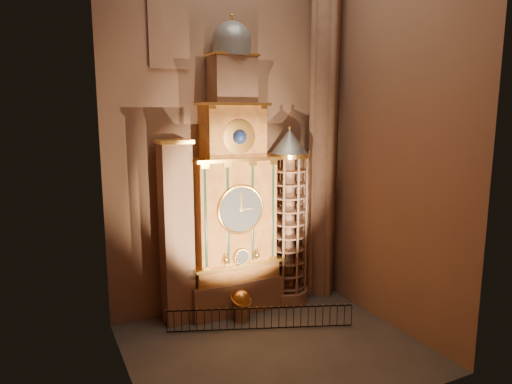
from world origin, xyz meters
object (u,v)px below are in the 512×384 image
portrait_tower (176,232)px  celestial_globe (241,303)px  iron_railing (260,319)px  astronomical_clock (234,200)px  stair_turret (288,218)px

portrait_tower → celestial_globe: portrait_tower is taller
celestial_globe → iron_railing: celestial_globe is taller
astronomical_clock → celestial_globe: astronomical_clock is taller
stair_turret → iron_railing: size_ratio=1.16×
astronomical_clock → stair_turret: size_ratio=1.55×
astronomical_clock → iron_railing: bearing=-86.2°
portrait_tower → iron_railing: 6.52m
portrait_tower → stair_turret: 6.91m
astronomical_clock → portrait_tower: bearing=179.7°
astronomical_clock → portrait_tower: (-3.40, 0.02, -1.53)m
astronomical_clock → iron_railing: (0.20, -3.05, -6.01)m
celestial_globe → iron_railing: 1.64m
stair_turret → celestial_globe: bearing=-161.4°
iron_railing → portrait_tower: bearing=139.6°
portrait_tower → celestial_globe: (3.16, -1.54, -4.08)m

